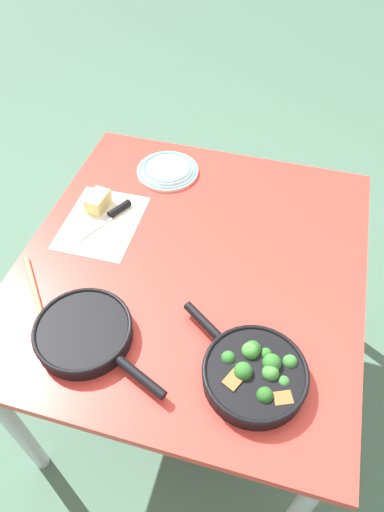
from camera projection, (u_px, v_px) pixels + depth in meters
ground_plane at (192, 375)px, 1.93m from camera, size 14.00×14.00×0.00m
dining_table_red at (192, 278)px, 1.42m from camera, size 1.09×1.01×0.76m
skillet_broccoli at (254, 373)px, 1.09m from camera, size 0.28×0.34×0.07m
skillet_eggs at (85, 333)px, 1.17m from camera, size 0.25×0.39×0.05m
wooden_spoon at (41, 315)px, 1.22m from camera, size 0.29×0.24×0.02m
parchment_sheet at (102, 222)px, 1.46m from camera, size 0.30×0.24×0.00m
grater_knife at (111, 215)px, 1.47m from camera, size 0.21×0.13×0.02m
cheese_block at (98, 201)px, 1.49m from camera, size 0.09×0.06×0.05m
dinner_plate_stack at (168, 170)px, 1.62m from camera, size 0.22×0.22×0.03m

